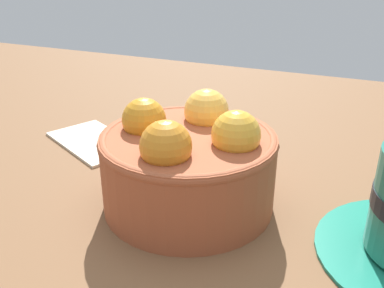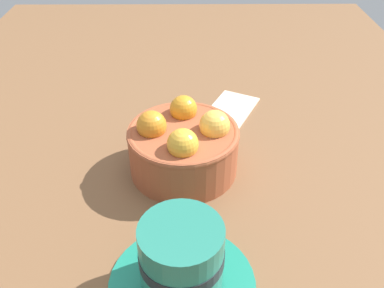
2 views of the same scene
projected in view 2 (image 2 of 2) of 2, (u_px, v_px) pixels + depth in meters
ground_plane at (184, 177)px, 61.17cm from camera, size 152.81×101.21×3.34cm
terracotta_bowl at (183, 145)px, 57.60cm from camera, size 15.60×15.60×9.78cm
coffee_cup at (183, 261)px, 42.18cm from camera, size 15.97×15.97×8.62cm
folded_napkin at (230, 109)px, 73.05cm from camera, size 14.01×11.71×0.60cm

